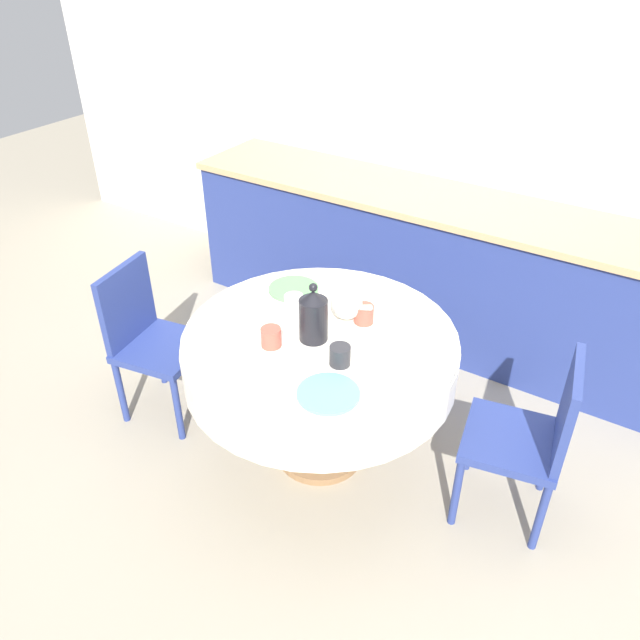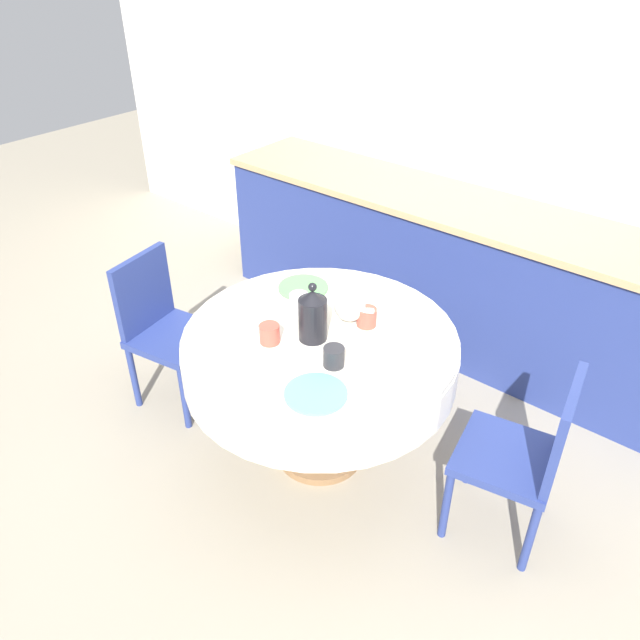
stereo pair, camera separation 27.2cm
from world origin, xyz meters
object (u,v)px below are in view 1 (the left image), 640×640
Objects in this scene: chair_left at (532,434)px; teapot at (347,304)px; chair_right at (149,335)px; coffee_carafe at (313,316)px.

teapot is at bearing 79.78° from chair_left.
chair_right is 3.03× the size of coffee_carafe.
chair_left is 1.05m from coffee_carafe.
coffee_carafe reaches higher than chair_right.
chair_left is 3.03× the size of coffee_carafe.
coffee_carafe reaches higher than chair_left.
teapot is at bearing 77.72° from coffee_carafe.
teapot reaches higher than chair_left.
teapot is (0.05, 0.21, -0.03)m from coffee_carafe.
chair_right is 1.09m from teapot.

